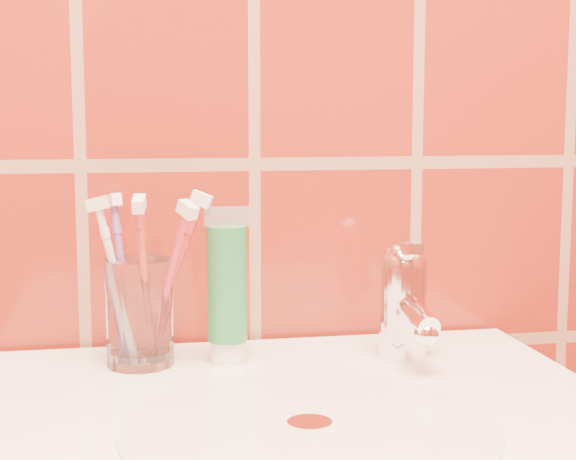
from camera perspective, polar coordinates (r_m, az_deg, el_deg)
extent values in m
cylinder|color=silver|center=(0.71, 1.41, -12.56)|extent=(0.30, 0.30, 0.00)
cylinder|color=white|center=(0.71, 1.41, -12.41)|extent=(0.04, 0.04, 0.00)
cylinder|color=white|center=(0.88, -9.57, -5.28)|extent=(0.07, 0.07, 0.11)
cylinder|color=white|center=(0.89, -3.92, -7.83)|extent=(0.03, 0.03, 0.02)
cylinder|color=#196D30|center=(0.87, -3.96, -3.47)|extent=(0.04, 0.04, 0.11)
cube|color=beige|center=(0.86, -4.00, 0.89)|extent=(0.04, 0.01, 0.02)
cylinder|color=white|center=(0.90, 7.41, -5.23)|extent=(0.05, 0.05, 0.09)
sphere|color=white|center=(0.89, 7.46, -2.26)|extent=(0.05, 0.05, 0.05)
cylinder|color=white|center=(0.87, 8.20, -5.29)|extent=(0.02, 0.09, 0.03)
cube|color=white|center=(0.88, 7.72, -1.23)|extent=(0.02, 0.06, 0.01)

